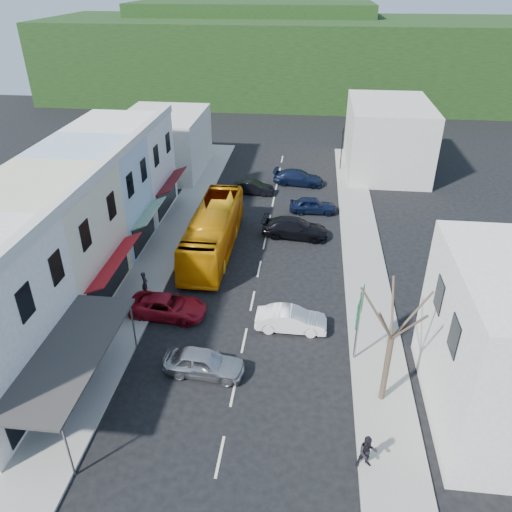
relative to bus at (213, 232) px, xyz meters
The scene contains 20 objects.
ground 11.04m from the bus, 70.18° to the right, with size 120.00×120.00×0.00m, color black.
sidewalk_left 4.08m from the bus, behind, with size 3.00×52.00×0.15m, color gray.
sidewalk_right 11.30m from the bus, ahead, with size 3.00×52.00×0.15m, color gray.
shopfront_row 10.54m from the bus, 149.00° to the right, with size 8.25×30.00×8.00m.
distant_block_left 18.72m from the bus, 116.39° to the left, with size 8.00×10.00×6.00m, color #B7B2A8.
distant_block_right 24.68m from the bus, 53.29° to the left, with size 8.00×12.00×7.00m, color #B7B2A8.
hillside 55.10m from the bus, 87.65° to the left, with size 80.00×26.00×14.00m.
bus is the anchor object (origin of this frame).
car_silver 13.37m from the bus, 81.46° to the right, with size 1.80×4.40×1.40m, color #A6A6AB.
car_white 10.97m from the bus, 54.72° to the right, with size 1.80×4.40×1.40m, color white.
car_red 8.54m from the bus, 98.77° to the right, with size 1.90×4.60×1.40m, color maroon.
car_black_near 6.77m from the bus, 26.50° to the left, with size 1.84×4.50×1.40m, color black.
car_navy_mid 10.72m from the bus, 46.50° to the left, with size 1.80×4.40×1.40m, color black.
car_black_far 11.55m from the bus, 81.85° to the left, with size 1.80×4.40×1.40m, color black.
car_navy_far 15.45m from the bus, 67.82° to the left, with size 1.84×4.50×1.40m, color black.
pedestrian_left 7.31m from the bus, 116.93° to the right, with size 0.60×0.40×1.70m, color black.
pedestrian_right 20.71m from the bus, 61.10° to the right, with size 0.70×0.44×1.70m, color black.
direction_sign 14.98m from the bus, 48.58° to the right, with size 0.68×2.00×4.46m, color #0A5628, non-canonical shape.
street_tree 18.06m from the bus, 51.71° to the right, with size 2.59×2.59×7.78m, color #3B2E22, non-canonical shape.
traffic_signal 21.45m from the bus, 61.93° to the left, with size 0.67×0.99×4.51m, color black, non-canonical shape.
Camera 1 is at (3.24, -22.33, 18.60)m, focal length 35.00 mm.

